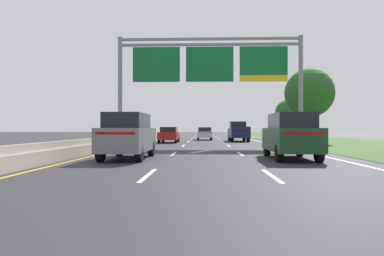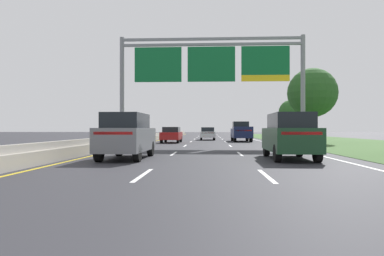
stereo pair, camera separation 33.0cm
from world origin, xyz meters
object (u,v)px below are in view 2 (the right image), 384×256
Objects in this scene: pickup_truck_navy at (241,132)px; car_red_left_lane_sedan at (172,135)px; car_grey_left_lane_suv at (127,135)px; overhead_sign_gantry at (211,68)px; car_darkgreen_right_lane_suv at (289,135)px; roadside_tree_far at (291,112)px; roadside_tree_mid at (312,93)px; car_white_centre_lane_sedan at (208,133)px.

pickup_truck_navy reaches higher than car_red_left_lane_sedan.
car_grey_left_lane_suv is (-7.34, -22.63, 0.02)m from pickup_truck_navy.
overhead_sign_gantry is 12.19m from pickup_truck_navy.
overhead_sign_gantry is 13.53m from car_darkgreen_right_lane_suv.
roadside_tree_far is (10.69, 18.51, -2.73)m from overhead_sign_gantry.
car_red_left_lane_sedan is 19.88m from car_darkgreen_right_lane_suv.
car_darkgreen_right_lane_suv is (3.54, -11.97, -5.21)m from overhead_sign_gantry.
roadside_tree_mid reaches higher than car_red_left_lane_sedan.
car_darkgreen_right_lane_suv is (7.48, -18.41, 0.28)m from car_red_left_lane_sedan.
overhead_sign_gantry is 13.81m from car_grey_left_lane_suv.
car_red_left_lane_sedan is 18.59m from car_grey_left_lane_suv.
pickup_truck_navy reaches higher than car_grey_left_lane_suv.
pickup_truck_navy is at bearing 145.53° from roadside_tree_mid.
pickup_truck_navy is 1.14× the size of car_darkgreen_right_lane_suv.
car_red_left_lane_sedan is 0.94× the size of car_grey_left_lane_suv.
car_white_centre_lane_sedan is 14.23m from roadside_tree_mid.
car_grey_left_lane_suv is (-7.52, -0.18, 0.00)m from car_darkgreen_right_lane_suv.
overhead_sign_gantry reaches higher than pickup_truck_navy.
car_red_left_lane_sedan is 0.84× the size of roadside_tree_far.
car_darkgreen_right_lane_suv is at bearing -109.23° from roadside_tree_mid.
car_grey_left_lane_suv is (-0.04, -18.59, 0.28)m from car_red_left_lane_sedan.
overhead_sign_gantry is 3.18× the size of car_darkgreen_right_lane_suv.
roadside_tree_far is at bearing -73.45° from car_white_centre_lane_sedan.
pickup_truck_navy reaches higher than car_white_centre_lane_sedan.
car_grey_left_lane_suv is (-3.98, -12.15, -5.21)m from overhead_sign_gantry.
roadside_tree_mid is at bearing -124.71° from pickup_truck_navy.
car_grey_left_lane_suv is 0.65× the size of roadside_tree_mid.
roadside_tree_far is at bearing -42.67° from pickup_truck_navy.
pickup_truck_navy is at bearing -60.57° from car_red_left_lane_sedan.
car_white_centre_lane_sedan is 9.35m from car_red_left_lane_sedan.
pickup_truck_navy is at bearing 72.25° from overhead_sign_gantry.
overhead_sign_gantry is at bearing 17.63° from car_darkgreen_right_lane_suv.
car_grey_left_lane_suv is at bearing -115.58° from roadside_tree_far.
car_white_centre_lane_sedan is at bearing 9.41° from car_darkgreen_right_lane_suv.
roadside_tree_far reaches higher than car_red_left_lane_sedan.
car_darkgreen_right_lane_suv is at bearing -103.21° from roadside_tree_far.
car_white_centre_lane_sedan is (-3.73, 4.60, -0.26)m from pickup_truck_navy.
pickup_truck_navy is 23.79m from car_grey_left_lane_suv.
roadside_tree_mid is (6.47, -4.44, 3.81)m from pickup_truck_navy.
pickup_truck_navy is 1.15× the size of car_grey_left_lane_suv.
roadside_tree_mid reaches higher than car_white_centre_lane_sedan.
overhead_sign_gantry is 9.34m from car_red_left_lane_sedan.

